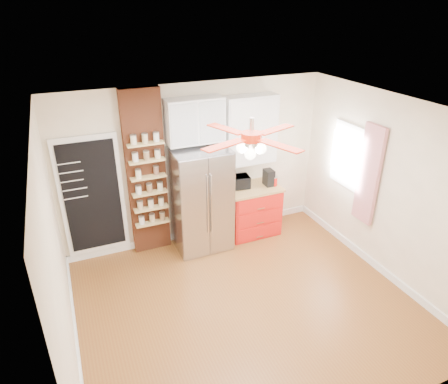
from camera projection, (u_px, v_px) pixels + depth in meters
name	position (u px, v px, depth m)	size (l,w,h in m)	color
floor	(246.00, 303.00, 5.57)	(4.50, 4.50, 0.00)	brown
ceiling	(252.00, 113.00, 4.39)	(4.50, 4.50, 0.00)	white
wall_back	(196.00, 164.00, 6.64)	(4.50, 0.02, 2.70)	#FFEFCD
wall_front	(355.00, 330.00, 3.33)	(4.50, 0.02, 2.70)	#FFEFCD
wall_left	(57.00, 261.00, 4.19)	(0.02, 4.00, 2.70)	#FFEFCD
wall_right	(388.00, 189.00, 5.78)	(0.02, 4.00, 2.70)	#FFEFCD
chalkboard	(92.00, 197.00, 6.12)	(0.95, 0.05, 1.95)	white
brick_pillar	(146.00, 174.00, 6.27)	(0.60, 0.16, 2.70)	brown
fridge	(201.00, 200.00, 6.52)	(0.90, 0.70, 1.75)	#ACACB0
upper_glass_cabinet	(195.00, 121.00, 6.13)	(0.90, 0.35, 0.70)	white
red_cabinet	(252.00, 210.00, 7.09)	(0.94, 0.64, 0.90)	red
upper_shelf_unit	(250.00, 130.00, 6.61)	(0.90, 0.30, 1.15)	white
window	(349.00, 156.00, 6.43)	(0.04, 0.75, 1.05)	white
curtain	(369.00, 175.00, 6.00)	(0.06, 0.40, 1.55)	red
ceiling_fan	(251.00, 137.00, 4.51)	(1.40, 1.40, 0.44)	silver
toaster_oven	(238.00, 182.00, 6.83)	(0.39, 0.26, 0.21)	black
coffee_maker	(269.00, 178.00, 6.92)	(0.15, 0.21, 0.28)	black
canister_left	(274.00, 181.00, 6.93)	(0.11, 0.11, 0.16)	red
canister_right	(269.00, 179.00, 7.01)	(0.10, 0.10, 0.15)	#AC2009
pantry_jar_oats	(138.00, 174.00, 6.05)	(0.09, 0.09, 0.14)	#EEE9B6
pantry_jar_beans	(156.00, 170.00, 6.18)	(0.09, 0.09, 0.13)	brown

